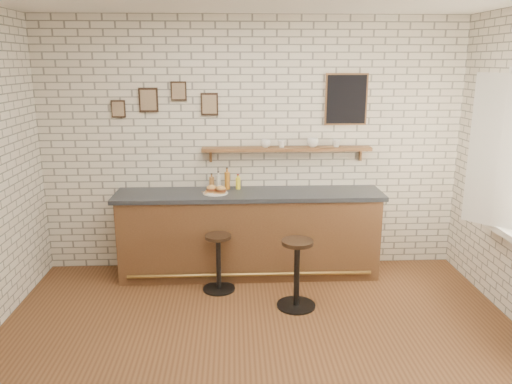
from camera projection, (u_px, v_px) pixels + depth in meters
ground at (262, 352)px, 4.40m from camera, size 5.00×5.00×0.00m
bar_counter at (249, 233)px, 5.91m from camera, size 3.10×0.65×1.01m
sandwich_plate at (215, 193)px, 5.73m from camera, size 0.28×0.28×0.01m
ciabatta_sandwich at (216, 189)px, 5.71m from camera, size 0.25×0.18×0.08m
potato_chips at (213, 192)px, 5.72m from camera, size 0.25×0.19×0.00m
bitters_bottle_brown at (212, 183)px, 5.90m from camera, size 0.06×0.06×0.19m
bitters_bottle_white at (219, 182)px, 5.90m from camera, size 0.06×0.06×0.22m
bitters_bottle_amber at (227, 180)px, 5.90m from camera, size 0.06×0.06×0.26m
condiment_bottle_yellow at (238, 183)px, 5.91m from camera, size 0.06×0.06×0.18m
bar_stool_left at (219, 261)px, 5.51m from camera, size 0.37×0.37×0.65m
bar_stool_right at (297, 271)px, 5.12m from camera, size 0.42×0.42×0.73m
wall_shelf at (287, 149)px, 5.88m from camera, size 2.00×0.18×0.18m
shelf_cup_a at (266, 144)px, 5.85m from camera, size 0.15×0.15×0.09m
shelf_cup_b at (282, 144)px, 5.86m from camera, size 0.13×0.13×0.09m
shelf_cup_c at (313, 143)px, 5.87m from camera, size 0.18×0.18×0.11m
shelf_cup_d at (336, 143)px, 5.88m from camera, size 0.13×0.13×0.09m
back_wall_decor at (272, 100)px, 5.80m from camera, size 2.96×0.02×0.56m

